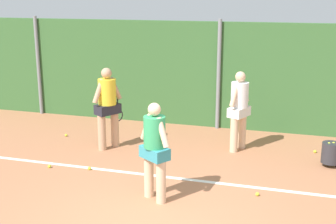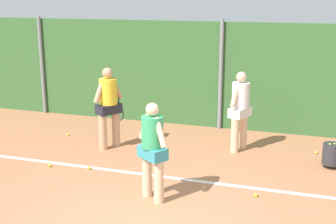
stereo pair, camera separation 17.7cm
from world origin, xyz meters
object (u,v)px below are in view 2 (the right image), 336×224
(player_midcourt, at_px, (109,104))
(tennis_ball_1, at_px, (316,152))
(tennis_ball_2, at_px, (89,168))
(ball_hopper, at_px, (332,154))
(tennis_ball_3, at_px, (68,135))
(player_foreground_near, at_px, (153,146))
(player_backcourt_far, at_px, (240,107))
(tennis_ball_0, at_px, (256,195))
(tennis_ball_5, at_px, (50,165))

(player_midcourt, relative_size, tennis_ball_1, 27.72)
(tennis_ball_1, height_order, tennis_ball_2, same)
(ball_hopper, height_order, tennis_ball_3, ball_hopper)
(player_foreground_near, height_order, tennis_ball_2, player_foreground_near)
(player_backcourt_far, height_order, tennis_ball_2, player_backcourt_far)
(player_midcourt, relative_size, tennis_ball_2, 27.72)
(tennis_ball_3, bearing_deg, tennis_ball_0, -23.02)
(player_midcourt, bearing_deg, tennis_ball_1, -47.11)
(player_midcourt, bearing_deg, player_foreground_near, -109.92)
(tennis_ball_2, bearing_deg, tennis_ball_1, 28.22)
(tennis_ball_2, xyz_separation_m, tennis_ball_5, (-0.82, -0.13, 0.00))
(player_midcourt, distance_m, tennis_ball_5, 1.89)
(tennis_ball_0, relative_size, tennis_ball_2, 1.00)
(player_foreground_near, bearing_deg, tennis_ball_5, -163.61)
(tennis_ball_1, xyz_separation_m, tennis_ball_5, (-5.13, -2.44, 0.00))
(tennis_ball_2, bearing_deg, tennis_ball_3, 130.00)
(tennis_ball_3, relative_size, tennis_ball_5, 1.00)
(tennis_ball_3, bearing_deg, ball_hopper, -2.24)
(player_backcourt_far, distance_m, tennis_ball_5, 4.20)
(ball_hopper, height_order, tennis_ball_1, ball_hopper)
(tennis_ball_3, distance_m, tennis_ball_5, 2.05)
(player_foreground_near, distance_m, player_midcourt, 2.87)
(player_foreground_near, height_order, tennis_ball_5, player_foreground_near)
(ball_hopper, relative_size, tennis_ball_1, 7.78)
(ball_hopper, bearing_deg, tennis_ball_0, -124.81)
(player_midcourt, distance_m, player_backcourt_far, 2.90)
(tennis_ball_1, bearing_deg, player_backcourt_far, -170.84)
(ball_hopper, xyz_separation_m, tennis_ball_2, (-4.58, -1.57, -0.26))
(player_backcourt_far, bearing_deg, player_midcourt, 127.05)
(tennis_ball_1, xyz_separation_m, tennis_ball_2, (-4.31, -2.31, 0.00))
(tennis_ball_0, bearing_deg, player_foreground_near, -159.29)
(ball_hopper, xyz_separation_m, tennis_ball_5, (-5.40, -1.69, -0.26))
(player_midcourt, bearing_deg, tennis_ball_0, -83.88)
(player_backcourt_far, bearing_deg, ball_hopper, -80.95)
(player_midcourt, xyz_separation_m, tennis_ball_3, (-1.35, 0.47, -0.99))
(player_foreground_near, xyz_separation_m, tennis_ball_1, (2.65, 3.19, -0.92))
(player_backcourt_far, height_order, ball_hopper, player_backcourt_far)
(tennis_ball_2, distance_m, tennis_ball_5, 0.83)
(tennis_ball_3, bearing_deg, tennis_ball_2, -50.00)
(player_backcourt_far, bearing_deg, tennis_ball_3, 116.20)
(player_midcourt, xyz_separation_m, tennis_ball_2, (0.16, -1.34, -0.99))
(player_backcourt_far, xyz_separation_m, tennis_ball_0, (0.67, -2.29, -0.96))
(player_midcourt, xyz_separation_m, tennis_ball_1, (4.47, 0.98, -0.99))
(player_foreground_near, distance_m, tennis_ball_1, 4.24)
(tennis_ball_0, bearing_deg, player_backcourt_far, 106.29)
(tennis_ball_5, bearing_deg, player_backcourt_far, 32.04)
(tennis_ball_1, bearing_deg, tennis_ball_5, -154.57)
(tennis_ball_2, bearing_deg, player_foreground_near, -27.81)
(tennis_ball_0, relative_size, tennis_ball_1, 1.00)
(tennis_ball_2, bearing_deg, player_backcourt_far, 37.68)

